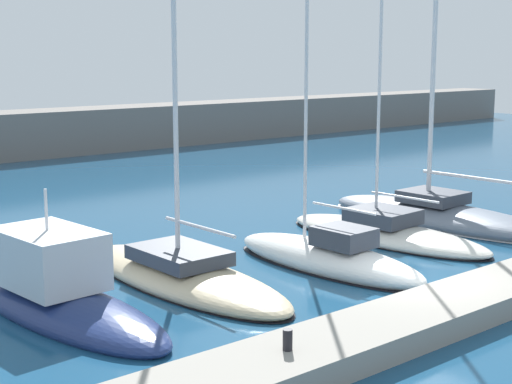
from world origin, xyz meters
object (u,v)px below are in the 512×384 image
sailboat_ivory_fourth (385,232)px  dock_bollard (288,340)px  sailboat_white_third (328,256)px  sailboat_sand_second (182,274)px  motorboat_navy_nearest (57,293)px  sailboat_slate_fifth (439,214)px

sailboat_ivory_fourth → dock_bollard: bearing=118.3°
sailboat_white_third → sailboat_ivory_fourth: size_ratio=1.05×
sailboat_white_third → dock_bollard: bearing=126.7°
sailboat_white_third → sailboat_ivory_fourth: 4.50m
sailboat_sand_second → sailboat_white_third: sailboat_sand_second is taller
motorboat_navy_nearest → sailboat_sand_second: 3.91m
sailboat_slate_fifth → dock_bollard: size_ratio=38.66×
dock_bollard → sailboat_slate_fifth: bearing=25.9°
motorboat_navy_nearest → sailboat_sand_second: bearing=-92.8°
sailboat_sand_second → sailboat_slate_fifth: size_ratio=0.95×
sailboat_white_third → dock_bollard: size_ratio=35.50×
motorboat_navy_nearest → sailboat_ivory_fourth: 12.51m
motorboat_navy_nearest → sailboat_slate_fifth: (16.19, 0.24, -0.17)m
sailboat_white_third → dock_bollard: sailboat_white_third is taller
sailboat_slate_fifth → dock_bollard: (-14.51, -7.04, 0.47)m
motorboat_navy_nearest → sailboat_slate_fifth: size_ratio=0.50×
sailboat_sand_second → sailboat_ivory_fourth: 8.61m
motorboat_navy_nearest → sailboat_ivory_fourth: size_ratio=0.58×
motorboat_navy_nearest → sailboat_white_third: 8.35m
motorboat_navy_nearest → sailboat_white_third: size_ratio=0.55×
sailboat_white_third → dock_bollard: 8.40m
sailboat_white_third → sailboat_ivory_fourth: bearing=-74.9°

